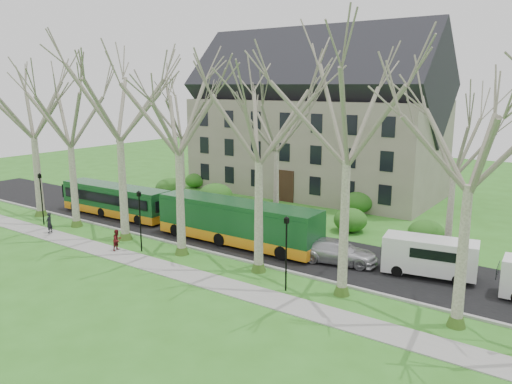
% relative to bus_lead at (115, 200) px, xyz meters
% --- Properties ---
extents(ground, '(120.00, 120.00, 0.00)m').
position_rel_bus_lead_xyz_m(ground, '(15.24, -4.34, -1.48)').
color(ground, '#367922').
rests_on(ground, ground).
extents(sidewalk, '(70.00, 2.00, 0.06)m').
position_rel_bus_lead_xyz_m(sidewalk, '(15.24, -6.84, -1.45)').
color(sidewalk, gray).
rests_on(sidewalk, ground).
extents(road, '(80.00, 8.00, 0.06)m').
position_rel_bus_lead_xyz_m(road, '(15.24, 1.16, -1.45)').
color(road, black).
rests_on(road, ground).
extents(curb, '(80.00, 0.25, 0.14)m').
position_rel_bus_lead_xyz_m(curb, '(15.24, -2.84, -1.41)').
color(curb, '#A5A39E').
rests_on(curb, ground).
extents(building, '(26.50, 12.20, 16.00)m').
position_rel_bus_lead_xyz_m(building, '(9.24, 19.66, 6.59)').
color(building, gray).
rests_on(building, ground).
extents(tree_row_verge, '(49.00, 7.00, 14.00)m').
position_rel_bus_lead_xyz_m(tree_row_verge, '(15.24, -4.04, 5.52)').
color(tree_row_verge, gray).
rests_on(tree_row_verge, ground).
extents(tree_row_far, '(33.00, 7.00, 12.00)m').
position_rel_bus_lead_xyz_m(tree_row_far, '(13.91, 6.66, 4.52)').
color(tree_row_far, gray).
rests_on(tree_row_far, ground).
extents(lamp_row, '(36.22, 0.22, 4.30)m').
position_rel_bus_lead_xyz_m(lamp_row, '(15.24, -5.34, 1.09)').
color(lamp_row, black).
rests_on(lamp_row, ground).
extents(hedges, '(30.60, 8.60, 2.00)m').
position_rel_bus_lead_xyz_m(hedges, '(10.57, 9.66, -0.48)').
color(hedges, '#22621C').
rests_on(hedges, ground).
extents(bus_lead, '(11.44, 2.75, 2.84)m').
position_rel_bus_lead_xyz_m(bus_lead, '(0.00, 0.00, 0.00)').
color(bus_lead, '#144921').
rests_on(bus_lead, road).
extents(bus_follow, '(13.13, 2.94, 3.27)m').
position_rel_bus_lead_xyz_m(bus_follow, '(13.77, -0.10, 0.22)').
color(bus_follow, '#144921').
rests_on(bus_follow, road).
extents(sedan, '(5.51, 3.14, 1.50)m').
position_rel_bus_lead_xyz_m(sedan, '(21.67, 0.46, -0.67)').
color(sedan, silver).
rests_on(sedan, road).
extents(van_a, '(5.70, 2.89, 2.37)m').
position_rel_bus_lead_xyz_m(van_a, '(27.28, 1.51, -0.23)').
color(van_a, white).
rests_on(van_a, road).
extents(pedestrian_a, '(0.57, 0.69, 1.61)m').
position_rel_bus_lead_xyz_m(pedestrian_a, '(-0.02, -6.53, -0.62)').
color(pedestrian_a, black).
rests_on(pedestrian_a, sidewalk).
extents(pedestrian_b, '(0.67, 0.80, 1.51)m').
position_rel_bus_lead_xyz_m(pedestrian_b, '(7.79, -6.25, -0.67)').
color(pedestrian_b, '#5A1417').
rests_on(pedestrian_b, sidewalk).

